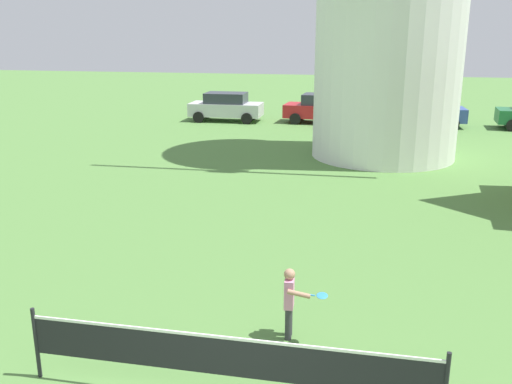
# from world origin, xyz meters

# --- Properties ---
(tennis_net) EXTENTS (5.67, 0.06, 1.10)m
(tennis_net) POSITION_xyz_m (-0.18, 1.76, 0.69)
(tennis_net) COLOR black
(tennis_net) RESTS_ON ground_plane
(player_far) EXTENTS (0.73, 0.46, 1.22)m
(player_far) POSITION_xyz_m (0.43, 3.56, 0.69)
(player_far) COLOR #333338
(player_far) RESTS_ON ground_plane
(parked_car_silver) EXTENTS (3.96, 1.91, 1.56)m
(parked_car_silver) POSITION_xyz_m (-6.31, 25.50, 0.81)
(parked_car_silver) COLOR silver
(parked_car_silver) RESTS_ON ground_plane
(parked_car_red) EXTENTS (4.56, 2.15, 1.56)m
(parked_car_red) POSITION_xyz_m (-0.83, 25.84, 0.81)
(parked_car_red) COLOR red
(parked_car_red) RESTS_ON ground_plane
(parked_car_blue) EXTENTS (4.46, 2.07, 1.56)m
(parked_car_blue) POSITION_xyz_m (4.13, 25.83, 0.81)
(parked_car_blue) COLOR #334C99
(parked_car_blue) RESTS_ON ground_plane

